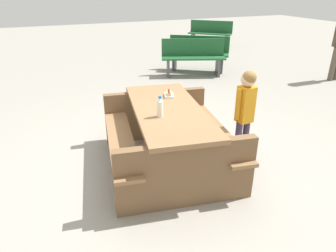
{
  "coord_description": "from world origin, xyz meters",
  "views": [
    {
      "loc": [
        -3.03,
        1.29,
        2.05
      ],
      "look_at": [
        0.0,
        0.0,
        0.52
      ],
      "focal_mm": 33.19,
      "sensor_mm": 36.0,
      "label": 1
    }
  ],
  "objects_px": {
    "child_in_coat": "(246,105)",
    "park_bench_mid": "(199,53)",
    "hotdog_tray": "(169,94)",
    "soda_bottle": "(160,107)",
    "park_bench_far": "(210,33)",
    "park_bench_near": "(193,56)",
    "picnic_table": "(168,132)"
  },
  "relations": [
    {
      "from": "hotdog_tray",
      "to": "child_in_coat",
      "type": "relative_size",
      "value": 0.18
    },
    {
      "from": "park_bench_near",
      "to": "park_bench_far",
      "type": "height_order",
      "value": "same"
    },
    {
      "from": "picnic_table",
      "to": "park_bench_mid",
      "type": "relative_size",
      "value": 1.38
    },
    {
      "from": "hotdog_tray",
      "to": "park_bench_near",
      "type": "relative_size",
      "value": 0.13
    },
    {
      "from": "soda_bottle",
      "to": "hotdog_tray",
      "type": "distance_m",
      "value": 0.65
    },
    {
      "from": "park_bench_far",
      "to": "park_bench_near",
      "type": "bearing_deg",
      "value": 143.96
    },
    {
      "from": "hotdog_tray",
      "to": "park_bench_far",
      "type": "xyz_separation_m",
      "value": [
        6.41,
        -4.34,
        -0.33
      ]
    },
    {
      "from": "park_bench_near",
      "to": "park_bench_mid",
      "type": "distance_m",
      "value": 0.47
    },
    {
      "from": "soda_bottle",
      "to": "hotdog_tray",
      "type": "xyz_separation_m",
      "value": [
        0.55,
        -0.34,
        -0.07
      ]
    },
    {
      "from": "picnic_table",
      "to": "park_bench_near",
      "type": "distance_m",
      "value": 4.17
    },
    {
      "from": "soda_bottle",
      "to": "park_bench_near",
      "type": "height_order",
      "value": "soda_bottle"
    },
    {
      "from": "park_bench_far",
      "to": "child_in_coat",
      "type": "bearing_deg",
      "value": 152.75
    },
    {
      "from": "park_bench_mid",
      "to": "park_bench_far",
      "type": "bearing_deg",
      "value": -34.96
    },
    {
      "from": "picnic_table",
      "to": "park_bench_near",
      "type": "xyz_separation_m",
      "value": [
        3.56,
        -2.17,
        0.0
      ]
    },
    {
      "from": "park_bench_near",
      "to": "hotdog_tray",
      "type": "bearing_deg",
      "value": 147.93
    },
    {
      "from": "soda_bottle",
      "to": "park_bench_far",
      "type": "bearing_deg",
      "value": -33.91
    },
    {
      "from": "hotdog_tray",
      "to": "park_bench_mid",
      "type": "distance_m",
      "value": 4.25
    },
    {
      "from": "hotdog_tray",
      "to": "park_bench_mid",
      "type": "xyz_separation_m",
      "value": [
        3.54,
        -2.33,
        -0.33
      ]
    },
    {
      "from": "picnic_table",
      "to": "park_bench_mid",
      "type": "height_order",
      "value": "park_bench_mid"
    },
    {
      "from": "park_bench_near",
      "to": "park_bench_far",
      "type": "relative_size",
      "value": 1.13
    },
    {
      "from": "hotdog_tray",
      "to": "soda_bottle",
      "type": "bearing_deg",
      "value": 148.45
    },
    {
      "from": "soda_bottle",
      "to": "park_bench_far",
      "type": "relative_size",
      "value": 0.17
    },
    {
      "from": "child_in_coat",
      "to": "park_bench_far",
      "type": "height_order",
      "value": "child_in_coat"
    },
    {
      "from": "picnic_table",
      "to": "child_in_coat",
      "type": "distance_m",
      "value": 0.98
    },
    {
      "from": "child_in_coat",
      "to": "soda_bottle",
      "type": "bearing_deg",
      "value": 88.37
    },
    {
      "from": "park_bench_near",
      "to": "park_bench_mid",
      "type": "bearing_deg",
      "value": -44.13
    },
    {
      "from": "park_bench_far",
      "to": "picnic_table",
      "type": "bearing_deg",
      "value": 146.35
    },
    {
      "from": "child_in_coat",
      "to": "park_bench_near",
      "type": "height_order",
      "value": "child_in_coat"
    },
    {
      "from": "park_bench_near",
      "to": "park_bench_mid",
      "type": "xyz_separation_m",
      "value": [
        0.34,
        -0.33,
        0.0
      ]
    },
    {
      "from": "soda_bottle",
      "to": "park_bench_near",
      "type": "xyz_separation_m",
      "value": [
        3.75,
        -2.34,
        -0.41
      ]
    },
    {
      "from": "soda_bottle",
      "to": "park_bench_far",
      "type": "distance_m",
      "value": 8.4
    },
    {
      "from": "child_in_coat",
      "to": "park_bench_mid",
      "type": "xyz_separation_m",
      "value": [
        4.12,
        -1.59,
        -0.28
      ]
    }
  ]
}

